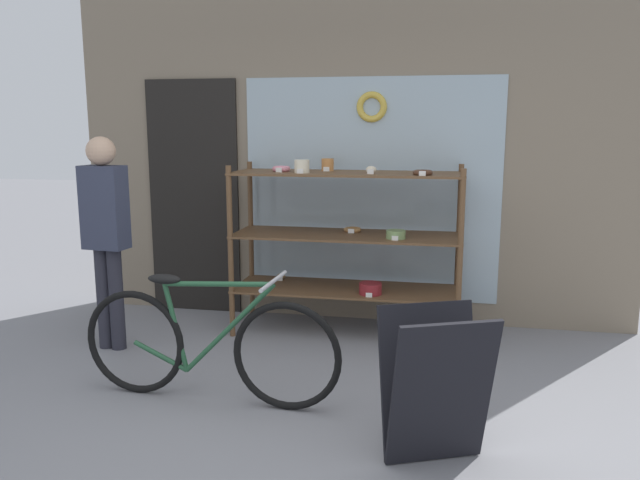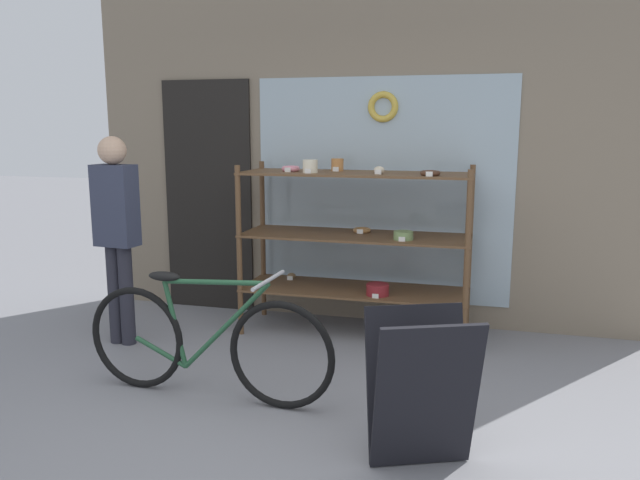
{
  "view_description": "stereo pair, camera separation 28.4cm",
  "coord_description": "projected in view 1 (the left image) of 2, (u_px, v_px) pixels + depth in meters",
  "views": [
    {
      "loc": [
        0.8,
        -2.72,
        1.7
      ],
      "look_at": [
        0.03,
        1.22,
        0.96
      ],
      "focal_mm": 35.0,
      "sensor_mm": 36.0,
      "label": 1
    },
    {
      "loc": [
        1.07,
        -2.66,
        1.7
      ],
      "look_at": [
        0.03,
        1.22,
        0.96
      ],
      "focal_mm": 35.0,
      "sensor_mm": 36.0,
      "label": 2
    }
  ],
  "objects": [
    {
      "name": "pedestrian",
      "position": [
        106.0,
        227.0,
        4.67
      ],
      "size": [
        0.34,
        0.21,
        1.62
      ],
      "rotation": [
        0.0,
        0.0,
        -0.1
      ],
      "color": "#282833",
      "rests_on": "ground_plane"
    },
    {
      "name": "storefront_facade",
      "position": [
        344.0,
        119.0,
        5.32
      ],
      "size": [
        4.85,
        0.13,
        3.62
      ],
      "color": "gray",
      "rests_on": "ground_plane"
    },
    {
      "name": "sandwich_board",
      "position": [
        435.0,
        387.0,
        3.15
      ],
      "size": [
        0.62,
        0.55,
        0.79
      ],
      "rotation": [
        0.0,
        0.0,
        0.4
      ],
      "color": "black",
      "rests_on": "ground_plane"
    },
    {
      "name": "bicycle",
      "position": [
        207.0,
        345.0,
        3.85
      ],
      "size": [
        1.69,
        0.46,
        0.81
      ],
      "rotation": [
        0.0,
        0.0,
        -0.05
      ],
      "color": "black",
      "rests_on": "ground_plane"
    },
    {
      "name": "display_case",
      "position": [
        347.0,
        234.0,
        5.05
      ],
      "size": [
        1.84,
        0.59,
        1.43
      ],
      "color": "brown",
      "rests_on": "ground_plane"
    },
    {
      "name": "ground_plane",
      "position": [
        268.0,
        474.0,
        3.09
      ],
      "size": [
        30.0,
        30.0,
        0.0
      ],
      "primitive_type": "plane",
      "color": "gray"
    }
  ]
}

